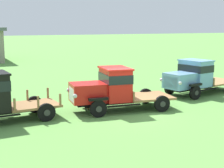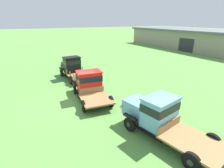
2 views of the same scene
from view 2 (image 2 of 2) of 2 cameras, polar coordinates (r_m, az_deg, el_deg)
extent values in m
plane|color=#5B9342|center=(13.19, -9.10, -5.30)|extent=(240.00, 240.00, 0.00)
cube|color=gray|center=(41.91, 23.24, 13.35)|extent=(25.62, 9.59, 3.45)
cube|color=#565B60|center=(41.77, 23.61, 15.93)|extent=(26.22, 10.39, 0.36)
cube|color=#2D2D33|center=(35.82, 22.96, 11.61)|extent=(3.20, 0.08, 2.40)
cylinder|color=black|center=(19.15, -16.13, 3.57)|extent=(0.79, 0.20, 0.78)
cylinder|color=#2D2D2D|center=(19.13, -16.39, 3.52)|extent=(0.28, 0.05, 0.27)
cylinder|color=black|center=(19.67, -11.32, 4.41)|extent=(0.79, 0.20, 0.78)
cylinder|color=#2D2D2D|center=(19.70, -11.07, 4.45)|extent=(0.28, 0.05, 0.27)
cylinder|color=black|center=(16.48, -13.14, 1.17)|extent=(0.79, 0.20, 0.78)
cylinder|color=#2D2D2D|center=(16.45, -13.44, 1.11)|extent=(0.28, 0.05, 0.27)
cylinder|color=black|center=(17.08, -7.69, 2.20)|extent=(0.79, 0.20, 0.78)
cylinder|color=#2D2D2D|center=(17.11, -7.42, 2.26)|extent=(0.28, 0.05, 0.27)
cube|color=black|center=(18.08, -12.22, 3.21)|extent=(4.23, 1.22, 0.12)
cube|color=black|center=(19.43, -14.02, 5.66)|extent=(1.38, 1.29, 0.80)
cube|color=silver|center=(20.02, -14.60, 5.91)|extent=(0.12, 0.95, 0.60)
sphere|color=silver|center=(19.84, -16.40, 5.79)|extent=(0.20, 0.20, 0.20)
sphere|color=silver|center=(20.21, -12.87, 6.36)|extent=(0.20, 0.20, 0.20)
cube|color=black|center=(19.03, -16.26, 4.84)|extent=(0.91, 0.26, 0.12)
cube|color=black|center=(19.56, -11.41, 5.66)|extent=(0.91, 0.26, 0.12)
cube|color=black|center=(18.26, -12.90, 6.02)|extent=(1.14, 1.59, 1.54)
cube|color=black|center=(18.19, -12.99, 7.08)|extent=(1.18, 1.62, 0.43)
cube|color=black|center=(18.09, -13.10, 8.50)|extent=(1.25, 1.66, 0.08)
cube|color=black|center=(18.14, -15.09, 2.95)|extent=(1.47, 0.23, 0.05)
cube|color=black|center=(18.68, -10.15, 3.83)|extent=(1.47, 0.23, 0.05)
cube|color=olive|center=(16.99, -10.84, 2.60)|extent=(2.30, 1.87, 0.10)
cube|color=olive|center=(17.54, -14.60, 3.88)|extent=(0.09, 0.09, 0.50)
cube|color=olive|center=(18.08, -9.66, 4.74)|extent=(0.09, 0.09, 0.50)
cube|color=olive|center=(16.64, -13.52, 3.10)|extent=(0.09, 0.09, 0.50)
cube|color=olive|center=(17.21, -8.37, 4.01)|extent=(0.09, 0.09, 0.50)
cube|color=olive|center=(15.75, -12.32, 2.22)|extent=(0.09, 0.09, 0.50)
cube|color=olive|center=(16.35, -6.93, 3.21)|extent=(0.09, 0.09, 0.50)
cylinder|color=black|center=(14.34, -12.07, -1.66)|extent=(0.79, 0.24, 0.78)
cylinder|color=#2D2D2D|center=(14.32, -12.41, -1.71)|extent=(0.28, 0.06, 0.27)
cylinder|color=black|center=(14.72, -4.72, -0.68)|extent=(0.79, 0.24, 0.78)
cylinder|color=#2D2D2D|center=(14.74, -4.40, -0.63)|extent=(0.28, 0.06, 0.27)
cylinder|color=black|center=(11.51, -9.33, -7.14)|extent=(0.79, 0.24, 0.78)
cylinder|color=#2D2D2D|center=(11.50, -9.74, -7.20)|extent=(0.28, 0.06, 0.27)
cylinder|color=black|center=(11.99, -0.32, -5.68)|extent=(0.79, 0.24, 0.78)
cylinder|color=#2D2D2D|center=(12.01, 0.07, -5.62)|extent=(0.28, 0.06, 0.27)
cube|color=black|center=(13.16, -6.88, -3.00)|extent=(4.64, 1.62, 0.12)
cube|color=red|center=(14.52, -8.68, 1.28)|extent=(1.73, 1.53, 0.88)
cube|color=silver|center=(15.23, -9.32, 1.98)|extent=(0.19, 1.05, 0.66)
sphere|color=silver|center=(15.10, -12.00, 1.90)|extent=(0.20, 0.20, 0.20)
sphere|color=silver|center=(15.37, -6.73, 2.55)|extent=(0.20, 0.20, 0.20)
cube|color=black|center=(14.18, -12.20, -0.01)|extent=(0.92, 0.31, 0.12)
cube|color=black|center=(14.57, -4.77, 0.94)|extent=(0.92, 0.31, 0.12)
cube|color=red|center=(13.17, -7.40, 0.74)|extent=(1.34, 1.82, 1.48)
cube|color=black|center=(13.06, -7.46, 2.12)|extent=(1.39, 1.86, 0.41)
cube|color=red|center=(12.93, -7.55, 4.00)|extent=(1.47, 1.91, 0.08)
cube|color=black|center=(13.19, -11.07, -3.29)|extent=(1.60, 0.34, 0.05)
cube|color=black|center=(13.60, -3.29, -2.18)|extent=(1.60, 0.34, 0.05)
cube|color=olive|center=(11.92, -5.22, -4.92)|extent=(2.46, 2.22, 0.10)
cube|color=olive|center=(12.78, -6.62, -2.06)|extent=(0.31, 1.82, 0.44)
cylinder|color=black|center=(9.62, 5.86, -12.92)|extent=(0.80, 0.32, 0.78)
cylinder|color=#2D2D2D|center=(9.55, 5.40, -13.15)|extent=(0.27, 0.08, 0.27)
cylinder|color=black|center=(10.89, 13.09, -9.13)|extent=(0.80, 0.32, 0.78)
cylinder|color=#2D2D2D|center=(10.96, 13.44, -8.94)|extent=(0.27, 0.08, 0.27)
cylinder|color=black|center=(8.14, 24.46, -22.08)|extent=(0.80, 0.32, 0.78)
cylinder|color=#2D2D2D|center=(8.06, 24.09, -22.48)|extent=(0.27, 0.08, 0.27)
cylinder|color=black|center=(9.61, 29.87, -15.93)|extent=(0.80, 0.32, 0.78)
cylinder|color=#2D2D2D|center=(9.69, 30.11, -15.65)|extent=(0.27, 0.08, 0.27)
cube|color=black|center=(9.38, 17.69, -14.27)|extent=(4.99, 1.96, 0.12)
cube|color=#70A3D1|center=(10.07, 8.95, -7.64)|extent=(1.73, 1.60, 0.87)
cube|color=silver|center=(10.52, 6.00, -6.47)|extent=(0.26, 1.05, 0.65)
sphere|color=silver|center=(10.05, 3.06, -7.32)|extent=(0.20, 0.20, 0.20)
sphere|color=silver|center=(10.98, 8.63, -5.04)|extent=(0.20, 0.20, 0.20)
cube|color=black|center=(9.38, 5.96, -10.67)|extent=(0.92, 0.37, 0.12)
cube|color=black|center=(10.68, 13.28, -7.07)|extent=(0.92, 0.37, 0.12)
cube|color=#70A3D1|center=(9.23, 15.26, -8.86)|extent=(1.46, 1.87, 1.45)
cube|color=black|center=(9.08, 15.45, -7.05)|extent=(1.51, 1.92, 0.41)
cube|color=#70A3D1|center=(8.89, 15.71, -4.53)|extent=(1.58, 1.97, 0.08)
cube|color=black|center=(8.94, 11.72, -15.68)|extent=(1.62, 0.44, 0.05)
cube|color=black|center=(10.27, 18.51, -11.24)|extent=(1.62, 0.44, 0.05)
cube|color=#9E7547|center=(8.85, 25.24, -16.85)|extent=(2.96, 2.42, 0.10)
cube|color=#9E7547|center=(9.17, 18.19, -12.63)|extent=(0.42, 1.80, 0.44)
camera|label=1|loc=(21.31, -57.30, 6.93)|focal=55.00mm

